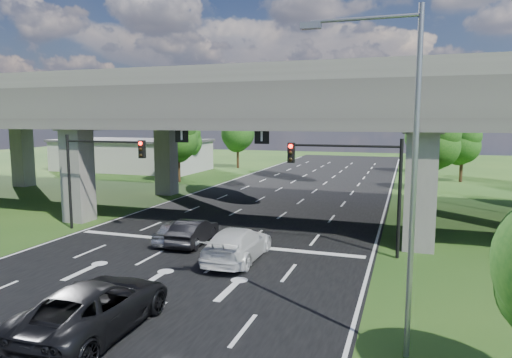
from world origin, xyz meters
The scene contains 19 objects.
ground centered at (0.00, 0.00, 0.00)m, with size 160.00×160.00×0.00m, color #1C3F14.
road centered at (0.00, 10.00, 0.01)m, with size 18.00×120.00×0.03m, color black.
overpass centered at (0.00, 12.00, 7.92)m, with size 80.00×15.00×10.00m.
warehouse centered at (-26.00, 35.00, 2.00)m, with size 20.00×10.00×4.00m, color #9E9E99.
signal_right centered at (7.82, 3.94, 4.19)m, with size 5.76×0.54×6.00m.
signal_left centered at (-7.82, 3.94, 4.19)m, with size 5.76×0.54×6.00m.
streetlight_near centered at (10.10, -6.00, 5.85)m, with size 3.38×0.25×10.00m.
streetlight_far centered at (10.10, 24.00, 5.85)m, with size 3.38×0.25×10.00m.
streetlight_beyond centered at (10.10, 40.00, 5.85)m, with size 3.38×0.25×10.00m.
tree_left_near centered at (-13.95, 26.00, 4.82)m, with size 4.50×4.50×7.80m.
tree_left_mid centered at (-16.95, 34.00, 4.17)m, with size 3.91×3.90×6.76m.
tree_left_far centered at (-12.95, 42.00, 5.14)m, with size 4.80×4.80×8.32m.
tree_right_near centered at (13.05, 28.00, 4.50)m, with size 4.20×4.20×7.28m.
tree_right_mid centered at (16.05, 36.00, 4.17)m, with size 3.91×3.90×6.76m.
tree_right_far centered at (12.05, 44.00, 4.82)m, with size 4.50×4.50×7.80m.
car_silver centered at (-1.88, 3.00, 0.69)m, with size 1.57×3.90×1.33m, color #B9BAC1.
car_dark centered at (-0.86, 3.00, 0.74)m, with size 1.50×4.29×1.41m, color black.
car_white centered at (2.52, 1.03, 0.84)m, with size 2.26×5.56×1.61m, color silver.
car_trailing centered at (0.86, -7.61, 0.87)m, with size 2.79×6.05×1.68m, color black.
Camera 1 is at (10.32, -19.38, 6.90)m, focal length 32.00 mm.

